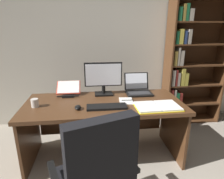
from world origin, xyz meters
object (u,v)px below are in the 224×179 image
(monitor, at_px, (103,79))
(laptop, at_px, (138,89))
(pen, at_px, (128,100))
(open_binder, at_px, (157,106))
(coffee_mug, at_px, (35,103))
(notepad, at_px, (126,101))
(desk, at_px, (104,114))
(reading_stand_with_book, at_px, (69,89))
(computer_mouse, at_px, (78,107))
(bookshelf, at_px, (188,66))
(keyboard, at_px, (107,107))

(monitor, bearing_deg, laptop, 0.89)
(pen, bearing_deg, open_binder, -37.28)
(coffee_mug, bearing_deg, monitor, 22.52)
(laptop, height_order, notepad, laptop)
(pen, xyz_separation_m, coffee_mug, (-1.01, -0.04, 0.03))
(open_binder, bearing_deg, coffee_mug, 171.24)
(monitor, relative_size, coffee_mug, 5.24)
(desk, bearing_deg, notepad, -17.85)
(reading_stand_with_book, bearing_deg, open_binder, -28.75)
(laptop, height_order, pen, laptop)
(coffee_mug, bearing_deg, pen, 2.41)
(laptop, height_order, reading_stand_with_book, laptop)
(laptop, xyz_separation_m, pen, (-0.19, -0.28, -0.04))
(computer_mouse, bearing_deg, coffee_mug, 165.39)
(computer_mouse, height_order, coffee_mug, coffee_mug)
(monitor, xyz_separation_m, reading_stand_with_book, (-0.44, 0.05, -0.13))
(bookshelf, xyz_separation_m, coffee_mug, (-2.14, -0.87, -0.19))
(reading_stand_with_book, distance_m, notepad, 0.75)
(desk, relative_size, coffee_mug, 20.11)
(monitor, distance_m, reading_stand_with_book, 0.46)
(desk, distance_m, bookshelf, 1.64)
(keyboard, height_order, notepad, keyboard)
(bookshelf, xyz_separation_m, laptop, (-0.94, -0.55, -0.18))
(reading_stand_with_book, bearing_deg, notepad, -25.51)
(keyboard, distance_m, coffee_mug, 0.76)
(monitor, relative_size, notepad, 2.20)
(desk, distance_m, laptop, 0.55)
(pen, relative_size, coffee_mug, 1.59)
(open_binder, bearing_deg, monitor, 136.62)
(open_binder, height_order, pen, open_binder)
(reading_stand_with_book, distance_m, pen, 0.76)
(monitor, distance_m, computer_mouse, 0.56)
(open_binder, bearing_deg, bookshelf, 49.39)
(monitor, xyz_separation_m, keyboard, (0.00, -0.43, -0.19))
(open_binder, height_order, notepad, open_binder)
(open_binder, distance_m, pen, 0.35)
(open_binder, distance_m, notepad, 0.36)
(pen, bearing_deg, computer_mouse, -163.86)
(notepad, bearing_deg, coffee_mug, -177.54)
(desk, distance_m, computer_mouse, 0.43)
(computer_mouse, bearing_deg, pen, 16.14)
(pen, bearing_deg, bookshelf, 36.29)
(laptop, bearing_deg, keyboard, -135.39)
(desk, relative_size, pen, 12.66)
(bookshelf, distance_m, reading_stand_with_book, 1.89)
(coffee_mug, bearing_deg, keyboard, -8.92)
(laptop, relative_size, computer_mouse, 3.06)
(computer_mouse, bearing_deg, reading_stand_with_book, 105.69)
(open_binder, bearing_deg, reading_stand_with_book, 149.94)
(monitor, distance_m, coffee_mug, 0.83)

